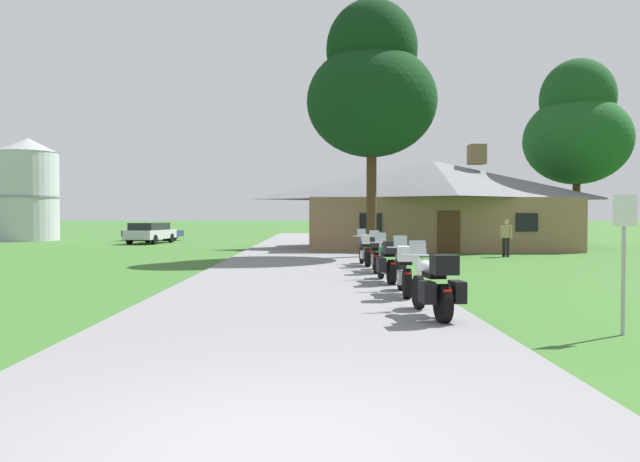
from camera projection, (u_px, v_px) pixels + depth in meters
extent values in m
plane|color=#386628|center=(305.00, 260.00, 24.41)|extent=(500.00, 500.00, 0.00)
cube|color=slate|center=(304.00, 263.00, 22.41)|extent=(6.40, 80.00, 0.06)
cylinder|color=black|center=(418.00, 292.00, 11.15)|extent=(0.18, 0.65, 0.64)
cylinder|color=black|center=(443.00, 303.00, 9.72)|extent=(0.22, 0.65, 0.64)
cube|color=silver|center=(430.00, 294.00, 10.41)|extent=(0.32, 0.58, 0.30)
ellipsoid|color=silver|center=(426.00, 267.00, 10.66)|extent=(0.35, 0.55, 0.26)
cube|color=black|center=(434.00, 275.00, 10.21)|extent=(0.33, 0.55, 0.10)
cylinder|color=silver|center=(419.00, 255.00, 11.09)|extent=(0.66, 0.10, 0.03)
cylinder|color=silver|center=(419.00, 273.00, 11.14)|extent=(0.08, 0.24, 0.73)
cube|color=#B2BCC6|center=(418.00, 248.00, 11.19)|extent=(0.33, 0.14, 0.27)
sphere|color=silver|center=(419.00, 263.00, 11.10)|extent=(0.11, 0.11, 0.11)
cube|color=black|center=(444.00, 265.00, 9.66)|extent=(0.44, 0.40, 0.32)
cube|color=red|center=(448.00, 291.00, 9.50)|extent=(0.14, 0.04, 0.06)
cylinder|color=silver|center=(445.00, 306.00, 10.06)|extent=(0.13, 0.55, 0.07)
cube|color=black|center=(427.00, 292.00, 9.74)|extent=(0.24, 0.42, 0.36)
cube|color=black|center=(457.00, 292.00, 9.80)|extent=(0.24, 0.42, 0.36)
cylinder|color=black|center=(400.00, 277.00, 14.04)|extent=(0.14, 0.64, 0.64)
cylinder|color=black|center=(407.00, 283.00, 12.60)|extent=(0.19, 0.65, 0.64)
cube|color=silver|center=(404.00, 277.00, 13.30)|extent=(0.29, 0.57, 0.30)
ellipsoid|color=#195B33|center=(403.00, 257.00, 13.55)|extent=(0.33, 0.53, 0.26)
cube|color=black|center=(405.00, 262.00, 13.09)|extent=(0.31, 0.53, 0.10)
cylinder|color=silver|center=(401.00, 247.00, 13.98)|extent=(0.66, 0.07, 0.03)
cylinder|color=silver|center=(401.00, 262.00, 14.03)|extent=(0.07, 0.24, 0.73)
cube|color=#B2BCC6|center=(400.00, 241.00, 14.08)|extent=(0.33, 0.13, 0.27)
sphere|color=silver|center=(401.00, 253.00, 13.98)|extent=(0.11, 0.11, 0.11)
cube|color=silver|center=(407.00, 254.00, 12.53)|extent=(0.42, 0.38, 0.32)
cube|color=red|center=(408.00, 274.00, 12.37)|extent=(0.14, 0.04, 0.06)
cylinder|color=silver|center=(412.00, 286.00, 12.92)|extent=(0.10, 0.55, 0.07)
cylinder|color=black|center=(381.00, 267.00, 16.66)|extent=(0.16, 0.65, 0.64)
cylinder|color=black|center=(391.00, 272.00, 15.22)|extent=(0.20, 0.65, 0.64)
cube|color=silver|center=(386.00, 267.00, 15.92)|extent=(0.30, 0.58, 0.30)
ellipsoid|color=#195B33|center=(384.00, 250.00, 16.17)|extent=(0.34, 0.54, 0.26)
cube|color=black|center=(388.00, 254.00, 15.71)|extent=(0.32, 0.54, 0.10)
cylinder|color=silver|center=(381.00, 243.00, 16.60)|extent=(0.66, 0.08, 0.03)
cylinder|color=silver|center=(381.00, 254.00, 16.65)|extent=(0.08, 0.24, 0.73)
cube|color=#B2BCC6|center=(380.00, 237.00, 16.70)|extent=(0.33, 0.13, 0.27)
sphere|color=silver|center=(381.00, 247.00, 16.60)|extent=(0.11, 0.11, 0.11)
cube|color=black|center=(392.00, 247.00, 15.16)|extent=(0.43, 0.39, 0.32)
cube|color=red|center=(393.00, 264.00, 15.00)|extent=(0.14, 0.04, 0.06)
cylinder|color=silver|center=(394.00, 275.00, 15.56)|extent=(0.11, 0.55, 0.07)
cube|color=black|center=(381.00, 265.00, 15.24)|extent=(0.23, 0.41, 0.36)
cube|color=black|center=(401.00, 265.00, 15.29)|extent=(0.23, 0.41, 0.36)
cylinder|color=black|center=(374.00, 260.00, 19.58)|extent=(0.15, 0.65, 0.64)
cylinder|color=black|center=(376.00, 263.00, 18.14)|extent=(0.19, 0.65, 0.64)
cube|color=silver|center=(375.00, 259.00, 18.84)|extent=(0.29, 0.57, 0.30)
ellipsoid|color=gold|center=(375.00, 245.00, 19.09)|extent=(0.33, 0.54, 0.26)
cube|color=black|center=(376.00, 249.00, 18.63)|extent=(0.31, 0.54, 0.10)
cylinder|color=silver|center=(374.00, 239.00, 19.52)|extent=(0.66, 0.07, 0.03)
cylinder|color=silver|center=(374.00, 249.00, 19.57)|extent=(0.07, 0.24, 0.73)
cube|color=#B2BCC6|center=(374.00, 234.00, 19.62)|extent=(0.33, 0.13, 0.27)
sphere|color=silver|center=(374.00, 243.00, 19.53)|extent=(0.11, 0.11, 0.11)
cube|color=black|center=(376.00, 242.00, 18.08)|extent=(0.42, 0.38, 0.32)
cube|color=red|center=(377.00, 256.00, 17.92)|extent=(0.14, 0.04, 0.06)
cylinder|color=silver|center=(380.00, 265.00, 18.46)|extent=(0.10, 0.55, 0.07)
cylinder|color=black|center=(362.00, 255.00, 22.02)|extent=(0.15, 0.65, 0.64)
cylinder|color=black|center=(368.00, 258.00, 20.58)|extent=(0.19, 0.65, 0.64)
cube|color=silver|center=(365.00, 255.00, 21.28)|extent=(0.30, 0.58, 0.30)
ellipsoid|color=#1E3899|center=(364.00, 242.00, 21.53)|extent=(0.33, 0.54, 0.26)
cube|color=black|center=(366.00, 245.00, 21.07)|extent=(0.31, 0.54, 0.10)
cylinder|color=silver|center=(362.00, 236.00, 21.96)|extent=(0.66, 0.07, 0.03)
cylinder|color=silver|center=(362.00, 245.00, 22.01)|extent=(0.08, 0.24, 0.73)
cube|color=#B2BCC6|center=(361.00, 232.00, 22.06)|extent=(0.33, 0.13, 0.27)
sphere|color=silver|center=(362.00, 240.00, 21.96)|extent=(0.11, 0.11, 0.11)
cube|color=silver|center=(368.00, 239.00, 20.52)|extent=(0.42, 0.38, 0.32)
cube|color=red|center=(369.00, 252.00, 20.36)|extent=(0.14, 0.04, 0.06)
cylinder|color=silver|center=(370.00, 260.00, 20.91)|extent=(0.11, 0.55, 0.07)
cube|color=#896B4C|center=(432.00, 224.00, 33.12)|extent=(13.79, 8.04, 2.78)
pyramid|color=slate|center=(433.00, 180.00, 33.06)|extent=(14.62, 8.52, 2.17)
cube|color=brown|center=(477.00, 154.00, 33.05)|extent=(0.90, 0.90, 1.10)
cube|color=#472D19|center=(449.00, 232.00, 29.08)|extent=(1.10, 0.08, 2.10)
cube|color=black|center=(371.00, 222.00, 29.02)|extent=(1.10, 0.06, 0.90)
cube|color=black|center=(527.00, 222.00, 29.11)|extent=(1.10, 0.06, 0.90)
cylinder|color=black|center=(508.00, 247.00, 26.38)|extent=(0.14, 0.14, 0.86)
cylinder|color=black|center=(504.00, 247.00, 26.48)|extent=(0.14, 0.14, 0.86)
cube|color=tan|center=(506.00, 232.00, 26.41)|extent=(0.42, 0.39, 0.56)
cylinder|color=tan|center=(511.00, 232.00, 26.28)|extent=(0.09, 0.09, 0.58)
cylinder|color=tan|center=(501.00, 232.00, 26.55)|extent=(0.09, 0.09, 0.58)
sphere|color=tan|center=(506.00, 222.00, 26.40)|extent=(0.21, 0.21, 0.21)
cylinder|color=#B2AD99|center=(506.00, 220.00, 26.40)|extent=(0.22, 0.22, 0.05)
cylinder|color=#9EA0A5|center=(623.00, 266.00, 8.97)|extent=(0.06, 0.06, 2.10)
cube|color=silver|center=(625.00, 211.00, 8.93)|extent=(0.36, 0.02, 0.48)
cylinder|color=#422D19|center=(576.00, 208.00, 35.41)|extent=(0.44, 0.44, 4.68)
ellipsoid|color=#194C1E|center=(577.00, 140.00, 35.31)|extent=(6.24, 6.24, 5.30)
ellipsoid|color=#16441B|center=(577.00, 98.00, 35.25)|extent=(4.36, 4.36, 4.68)
cylinder|color=#422D19|center=(371.00, 198.00, 25.91)|extent=(0.44, 0.44, 5.28)
ellipsoid|color=#0F3314|center=(372.00, 102.00, 25.81)|extent=(5.69, 5.69, 4.84)
ellipsoid|color=black|center=(372.00, 49.00, 25.75)|extent=(3.99, 3.99, 4.27)
cylinder|color=#B2B7BC|center=(28.00, 197.00, 44.23)|extent=(4.32, 4.32, 6.61)
cone|color=#999EA3|center=(28.00, 145.00, 44.14)|extent=(4.40, 4.40, 1.08)
cylinder|color=gray|center=(28.00, 197.00, 44.23)|extent=(4.45, 4.45, 0.15)
cube|color=#ADAFB7|center=(151.00, 234.00, 39.72)|extent=(2.46, 4.81, 0.60)
cube|color=black|center=(150.00, 226.00, 39.50)|extent=(2.05, 3.41, 0.48)
cylinder|color=black|center=(148.00, 238.00, 41.24)|extent=(0.31, 0.66, 0.64)
cylinder|color=black|center=(171.00, 238.00, 41.03)|extent=(0.31, 0.66, 0.64)
cylinder|color=black|center=(130.00, 239.00, 38.42)|extent=(0.31, 0.66, 0.64)
cylinder|color=black|center=(154.00, 240.00, 38.20)|extent=(0.31, 0.66, 0.64)
cube|color=navy|center=(153.00, 233.00, 44.54)|extent=(4.33, 2.16, 0.46)
cube|color=black|center=(152.00, 227.00, 44.54)|extent=(2.01, 1.76, 0.42)
cylinder|color=black|center=(132.00, 237.00, 43.79)|extent=(0.66, 0.27, 0.64)
cylinder|color=black|center=(140.00, 236.00, 45.48)|extent=(0.66, 0.27, 0.64)
cylinder|color=black|center=(166.00, 237.00, 43.62)|extent=(0.66, 0.27, 0.64)
cylinder|color=black|center=(174.00, 236.00, 45.31)|extent=(0.66, 0.27, 0.64)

